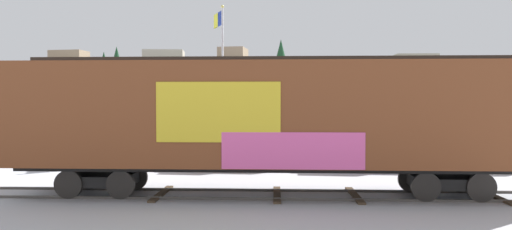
# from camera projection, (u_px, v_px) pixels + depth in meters

# --- Properties ---
(ground_plane) EXTENTS (260.00, 260.00, 0.00)m
(ground_plane) POSITION_uv_depth(u_px,v_px,m) (245.00, 195.00, 14.79)
(ground_plane) COLOR #B2B5BC
(track) EXTENTS (60.00, 2.56, 0.08)m
(track) POSITION_uv_depth(u_px,v_px,m) (268.00, 194.00, 14.75)
(track) COLOR #4C4742
(track) RESTS_ON ground_plane
(freight_car) EXTENTS (16.89, 3.13, 4.61)m
(freight_car) POSITION_uv_depth(u_px,v_px,m) (271.00, 116.00, 14.67)
(freight_car) COLOR brown
(freight_car) RESTS_ON ground_plane
(flagpole) EXTENTS (0.77, 1.55, 8.47)m
(flagpole) POSITION_uv_depth(u_px,v_px,m) (221.00, 60.00, 24.77)
(flagpole) COLOR silver
(flagpole) RESTS_ON ground_plane
(hillside) EXTENTS (125.02, 29.15, 13.83)m
(hillside) POSITION_uv_depth(u_px,v_px,m) (269.00, 95.00, 84.92)
(hillside) COLOR slate
(hillside) RESTS_ON ground_plane
(parked_car_black) EXTENTS (4.51, 2.22, 1.81)m
(parked_car_black) POSITION_uv_depth(u_px,v_px,m) (229.00, 150.00, 20.91)
(parked_car_black) COLOR black
(parked_car_black) RESTS_ON ground_plane
(parked_car_blue) EXTENTS (4.72, 2.09, 1.78)m
(parked_car_blue) POSITION_uv_depth(u_px,v_px,m) (361.00, 150.00, 20.55)
(parked_car_blue) COLOR navy
(parked_car_blue) RESTS_ON ground_plane
(parked_car_tan) EXTENTS (4.71, 2.14, 1.66)m
(parked_car_tan) POSITION_uv_depth(u_px,v_px,m) (500.00, 152.00, 20.40)
(parked_car_tan) COLOR #9E8966
(parked_car_tan) RESTS_ON ground_plane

